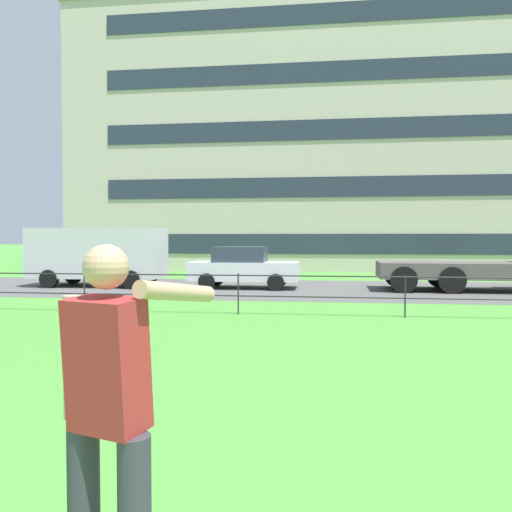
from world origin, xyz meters
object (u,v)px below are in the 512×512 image
(panel_van_far_right, at_px, (98,253))
(apartment_building_background, at_px, (363,143))
(car_white_far_left, at_px, (243,267))
(person_thrower, at_px, (109,415))

(panel_van_far_right, relative_size, apartment_building_background, 0.14)
(panel_van_far_right, distance_m, car_white_far_left, 5.70)
(person_thrower, height_order, panel_van_far_right, panel_van_far_right)
(person_thrower, distance_m, apartment_building_background, 32.34)
(apartment_building_background, bearing_deg, person_thrower, -96.34)
(panel_van_far_right, height_order, car_white_far_left, panel_van_far_right)
(person_thrower, xyz_separation_m, apartment_building_background, (3.49, 31.39, 6.93))
(person_thrower, bearing_deg, apartment_building_background, 83.66)
(panel_van_far_right, distance_m, apartment_building_background, 19.63)
(panel_van_far_right, height_order, apartment_building_background, apartment_building_background)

